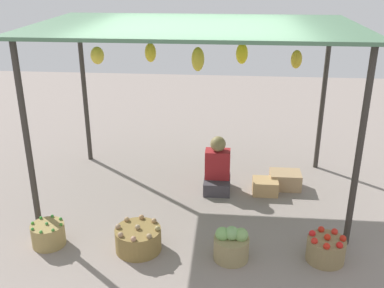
{
  "coord_description": "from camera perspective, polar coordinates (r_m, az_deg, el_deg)",
  "views": [
    {
      "loc": [
        0.43,
        -5.43,
        2.93
      ],
      "look_at": [
        0.0,
        -0.54,
        0.95
      ],
      "focal_mm": 42.03,
      "sensor_mm": 36.0,
      "label": 1
    }
  ],
  "objects": [
    {
      "name": "ground_plane",
      "position": [
        6.19,
        0.44,
        -6.29
      ],
      "size": [
        14.0,
        14.0,
        0.0
      ],
      "primitive_type": "plane",
      "color": "gray"
    },
    {
      "name": "market_stall_structure",
      "position": [
        5.51,
        0.46,
        13.36
      ],
      "size": [
        3.86,
        2.34,
        2.26
      ],
      "color": "#38332D",
      "rests_on": "ground"
    },
    {
      "name": "vendor_person",
      "position": [
        6.17,
        3.24,
        -3.31
      ],
      "size": [
        0.36,
        0.44,
        0.78
      ],
      "color": "#3E393F",
      "rests_on": "ground"
    },
    {
      "name": "basket_green_chilies",
      "position": [
        5.34,
        -17.78,
        -10.86
      ],
      "size": [
        0.37,
        0.37,
        0.29
      ],
      "color": "#9D854D",
      "rests_on": "ground"
    },
    {
      "name": "basket_potatoes",
      "position": [
        5.05,
        -6.84,
        -11.86
      ],
      "size": [
        0.5,
        0.5,
        0.31
      ],
      "color": "olive",
      "rests_on": "ground"
    },
    {
      "name": "basket_cabbages",
      "position": [
        4.88,
        5.02,
        -12.65
      ],
      "size": [
        0.37,
        0.37,
        0.39
      ],
      "color": "#978659",
      "rests_on": "ground"
    },
    {
      "name": "basket_red_tomatoes",
      "position": [
        5.05,
        16.62,
        -12.64
      ],
      "size": [
        0.4,
        0.4,
        0.32
      ],
      "color": "#8E784F",
      "rests_on": "ground"
    },
    {
      "name": "wooden_crate_near_vendor",
      "position": [
        6.23,
        9.26,
        -5.34
      ],
      "size": [
        0.34,
        0.29,
        0.2
      ],
      "primitive_type": "cube",
      "color": "tan",
      "rests_on": "ground"
    },
    {
      "name": "wooden_crate_stacked_rear",
      "position": [
        6.43,
        11.73,
        -4.48
      ],
      "size": [
        0.42,
        0.32,
        0.23
      ],
      "primitive_type": "cube",
      "color": "tan",
      "rests_on": "ground"
    }
  ]
}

